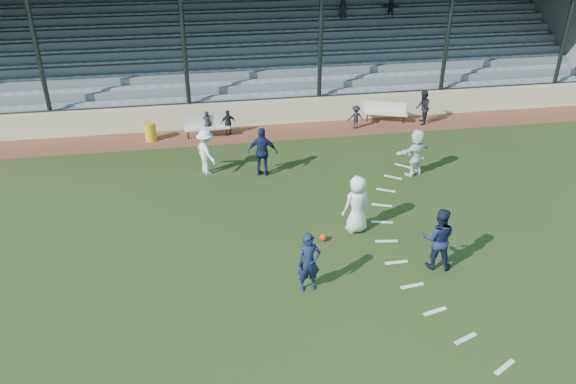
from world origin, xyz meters
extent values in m
plane|color=#243415|center=(0.00, 0.00, 0.00)|extent=(90.00, 90.00, 0.00)
cube|color=brown|center=(0.00, 10.50, 0.01)|extent=(34.00, 2.00, 0.02)
cube|color=beige|center=(0.00, 11.55, 0.60)|extent=(34.00, 0.18, 1.20)
cube|color=beige|center=(-2.29, 10.39, 0.45)|extent=(2.01, 0.47, 0.06)
cube|color=beige|center=(-2.29, 10.61, 0.70)|extent=(2.00, 0.13, 0.54)
cylinder|color=#292C30|center=(-3.14, 10.36, 0.22)|extent=(0.06, 0.06, 0.40)
cylinder|color=#292C30|center=(-1.44, 10.42, 0.22)|extent=(0.06, 0.06, 0.40)
cube|color=beige|center=(6.05, 10.85, 0.45)|extent=(2.02, 1.05, 0.06)
cube|color=beige|center=(6.05, 11.07, 0.70)|extent=(1.90, 0.73, 0.54)
cylinder|color=#292C30|center=(5.25, 11.13, 0.22)|extent=(0.06, 0.06, 0.40)
cylinder|color=#292C30|center=(6.85, 10.56, 0.22)|extent=(0.06, 0.06, 0.40)
cylinder|color=gold|center=(-4.75, 10.47, 0.42)|extent=(0.50, 0.50, 0.80)
sphere|color=#C73A0B|center=(0.96, 1.51, 0.12)|extent=(0.24, 0.24, 0.24)
imported|color=white|center=(2.13, 1.94, 0.97)|extent=(1.09, 0.87, 1.93)
imported|color=#161C3C|center=(0.02, -0.77, 0.89)|extent=(0.68, 0.48, 1.78)
imported|color=#161C3C|center=(3.89, -0.35, 0.96)|extent=(1.12, 0.99, 1.92)
imported|color=white|center=(-2.45, 6.90, 0.89)|extent=(1.11, 1.33, 1.79)
imported|color=#161C3C|center=(-0.33, 6.40, 0.97)|extent=(1.21, 0.73, 1.93)
imported|color=white|center=(5.45, 5.49, 0.92)|extent=(1.78, 1.21, 1.84)
imported|color=black|center=(7.64, 10.37, 0.82)|extent=(0.80, 0.92, 1.60)
imported|color=black|center=(-2.28, 10.57, 0.60)|extent=(0.48, 0.38, 1.17)
imported|color=black|center=(-1.34, 10.55, 0.60)|extent=(0.71, 0.39, 1.15)
imported|color=black|center=(4.45, 10.37, 0.56)|extent=(0.72, 0.44, 1.09)
cube|color=slate|center=(0.00, 12.10, 0.60)|extent=(34.00, 0.80, 1.20)
cube|color=gray|center=(0.00, 12.20, 1.25)|extent=(33.00, 0.28, 0.10)
cube|color=slate|center=(0.00, 12.90, 0.80)|extent=(34.00, 0.80, 1.60)
cube|color=gray|center=(0.00, 13.00, 1.65)|extent=(33.00, 0.28, 0.10)
cube|color=slate|center=(0.00, 13.70, 1.00)|extent=(34.00, 0.80, 2.00)
cube|color=gray|center=(0.00, 13.80, 2.05)|extent=(33.00, 0.28, 0.10)
cube|color=slate|center=(0.00, 14.50, 1.20)|extent=(34.00, 0.80, 2.40)
cube|color=gray|center=(0.00, 14.60, 2.45)|extent=(33.00, 0.28, 0.10)
cube|color=slate|center=(0.00, 15.30, 1.40)|extent=(34.00, 0.80, 2.80)
cube|color=gray|center=(0.00, 15.40, 2.85)|extent=(33.00, 0.28, 0.10)
cube|color=slate|center=(0.00, 16.10, 1.60)|extent=(34.00, 0.80, 3.20)
cube|color=gray|center=(0.00, 16.20, 3.25)|extent=(33.00, 0.28, 0.10)
cube|color=slate|center=(0.00, 16.90, 1.80)|extent=(34.00, 0.80, 3.60)
cube|color=gray|center=(0.00, 17.00, 3.65)|extent=(33.00, 0.28, 0.10)
cube|color=slate|center=(0.00, 17.70, 2.00)|extent=(34.00, 0.80, 4.00)
cube|color=gray|center=(0.00, 17.80, 4.05)|extent=(33.00, 0.28, 0.10)
cube|color=slate|center=(0.00, 18.50, 2.20)|extent=(34.00, 0.80, 4.40)
cube|color=gray|center=(0.00, 18.60, 4.45)|extent=(33.00, 0.28, 0.10)
cube|color=slate|center=(0.00, 19.10, 3.20)|extent=(34.00, 0.40, 6.40)
cube|color=slate|center=(16.85, 15.50, 3.20)|extent=(0.30, 7.80, 6.40)
cylinder|color=#292C30|center=(-9.00, 11.65, 3.25)|extent=(0.20, 0.20, 6.50)
cylinder|color=#292C30|center=(-3.00, 11.65, 3.25)|extent=(0.20, 0.20, 6.50)
cylinder|color=#292C30|center=(3.00, 11.65, 3.25)|extent=(0.20, 0.20, 6.50)
cylinder|color=#292C30|center=(9.00, 11.65, 3.25)|extent=(0.20, 0.20, 6.50)
cylinder|color=#292C30|center=(15.00, 11.65, 3.25)|extent=(0.20, 0.20, 6.50)
cylinder|color=#292C30|center=(0.00, 11.55, 1.25)|extent=(34.00, 0.05, 0.05)
imported|color=black|center=(5.38, 16.94, 4.15)|extent=(0.62, 0.51, 1.10)
imported|color=black|center=(8.02, 16.94, 4.10)|extent=(0.98, 0.58, 1.00)
cube|color=silver|center=(6.12, 7.01, 0.01)|extent=(0.54, 0.61, 0.01)
cube|color=silver|center=(5.29, 6.22, 0.01)|extent=(0.59, 0.56, 0.01)
cube|color=silver|center=(4.57, 5.34, 0.01)|extent=(0.64, 0.51, 0.01)
cube|color=silver|center=(3.96, 4.38, 0.01)|extent=(0.67, 0.44, 0.01)
cube|color=silver|center=(3.48, 3.34, 0.01)|extent=(0.70, 0.37, 0.01)
cube|color=silver|center=(3.13, 2.26, 0.01)|extent=(0.71, 0.29, 0.01)
cube|color=silver|center=(2.92, 1.14, 0.01)|extent=(0.71, 0.21, 0.01)
cube|color=silver|center=(2.85, 0.00, 0.01)|extent=(0.70, 0.12, 0.01)
cube|color=silver|center=(2.92, -1.14, 0.01)|extent=(0.71, 0.21, 0.01)
cube|color=silver|center=(3.13, -2.26, 0.01)|extent=(0.71, 0.29, 0.01)
cube|color=silver|center=(3.48, -3.34, 0.01)|extent=(0.70, 0.37, 0.01)
cube|color=silver|center=(3.96, -4.38, 0.01)|extent=(0.67, 0.44, 0.01)
camera|label=1|loc=(-2.58, -12.90, 9.84)|focal=35.00mm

